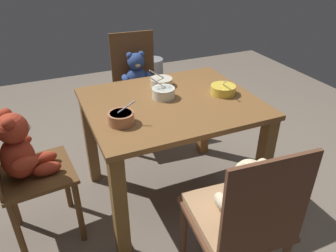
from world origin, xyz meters
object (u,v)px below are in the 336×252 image
at_px(metal_pail, 152,68).
at_px(porridge_bowl_white_center, 163,93).
at_px(teddy_chair_near_left, 21,158).
at_px(porridge_bowl_yellow_near_right, 223,89).
at_px(dining_table, 171,121).
at_px(teddy_chair_near_front, 242,211).
at_px(teddy_chair_far_center, 137,81).
at_px(porridge_bowl_cream_far_center, 161,82).
at_px(porridge_bowl_terracotta_near_left, 121,118).

bearing_deg(metal_pail, porridge_bowl_white_center, -108.87).
bearing_deg(teddy_chair_near_left, porridge_bowl_yellow_near_right, -5.64).
bearing_deg(dining_table, metal_pail, 72.25).
bearing_deg(metal_pail, teddy_chair_near_left, -125.79).
height_order(teddy_chair_near_front, teddy_chair_far_center, teddy_chair_near_front).
bearing_deg(teddy_chair_near_left, porridge_bowl_cream_far_center, 11.09).
bearing_deg(porridge_bowl_yellow_near_right, teddy_chair_near_left, 179.73).
bearing_deg(metal_pail, porridge_bowl_cream_far_center, -108.93).
distance_m(dining_table, metal_pail, 2.31).
bearing_deg(dining_table, teddy_chair_near_left, -178.01).
xyz_separation_m(dining_table, porridge_bowl_cream_far_center, (0.03, 0.24, 0.17)).
height_order(dining_table, porridge_bowl_yellow_near_right, porridge_bowl_yellow_near_right).
xyz_separation_m(teddy_chair_near_left, teddy_chair_far_center, (0.93, 0.83, -0.03)).
distance_m(teddy_chair_near_left, porridge_bowl_white_center, 0.88).
height_order(porridge_bowl_yellow_near_right, porridge_bowl_white_center, same).
bearing_deg(teddy_chair_near_left, teddy_chair_near_front, -46.59).
bearing_deg(teddy_chair_far_center, porridge_bowl_yellow_near_right, 24.12).
bearing_deg(teddy_chair_near_front, porridge_bowl_cream_far_center, 2.15).
relative_size(dining_table, porridge_bowl_yellow_near_right, 6.23).
bearing_deg(porridge_bowl_white_center, teddy_chair_far_center, 84.76).
distance_m(teddy_chair_near_left, porridge_bowl_yellow_near_right, 1.24).
bearing_deg(teddy_chair_near_left, porridge_bowl_white_center, 0.72).
height_order(porridge_bowl_yellow_near_right, metal_pail, porridge_bowl_yellow_near_right).
relative_size(teddy_chair_near_left, metal_pail, 3.32).
bearing_deg(teddy_chair_near_left, porridge_bowl_terracotta_near_left, -18.03).
height_order(dining_table, teddy_chair_near_front, teddy_chair_near_front).
height_order(porridge_bowl_white_center, metal_pail, porridge_bowl_white_center).
bearing_deg(porridge_bowl_terracotta_near_left, porridge_bowl_white_center, 32.47).
bearing_deg(teddy_chair_near_front, porridge_bowl_white_center, 5.59).
relative_size(teddy_chair_near_front, porridge_bowl_white_center, 6.47).
xyz_separation_m(dining_table, teddy_chair_near_left, (-0.88, -0.03, -0.01)).
xyz_separation_m(porridge_bowl_terracotta_near_left, metal_pail, (1.04, 2.30, -0.65)).
bearing_deg(porridge_bowl_cream_far_center, dining_table, -97.87).
relative_size(dining_table, porridge_bowl_terracotta_near_left, 6.91).
distance_m(porridge_bowl_yellow_near_right, porridge_bowl_white_center, 0.38).
height_order(teddy_chair_near_left, metal_pail, teddy_chair_near_left).
height_order(dining_table, porridge_bowl_white_center, porridge_bowl_white_center).
relative_size(porridge_bowl_cream_far_center, porridge_bowl_yellow_near_right, 0.97).
height_order(dining_table, porridge_bowl_terracotta_near_left, porridge_bowl_terracotta_near_left).
bearing_deg(porridge_bowl_terracotta_near_left, teddy_chair_near_front, -61.93).
bearing_deg(porridge_bowl_cream_far_center, metal_pail, 71.07).
bearing_deg(metal_pail, porridge_bowl_yellow_near_right, -99.02).
height_order(dining_table, metal_pail, dining_table).
distance_m(teddy_chair_far_center, porridge_bowl_yellow_near_right, 0.91).
relative_size(dining_table, metal_pail, 3.66).
height_order(porridge_bowl_yellow_near_right, porridge_bowl_terracotta_near_left, same).
bearing_deg(porridge_bowl_white_center, metal_pail, 71.13).
bearing_deg(teddy_chair_near_front, porridge_bowl_yellow_near_right, -20.32).
xyz_separation_m(porridge_bowl_yellow_near_right, metal_pail, (0.35, 2.19, -0.64)).
xyz_separation_m(teddy_chair_near_front, teddy_chair_near_left, (-0.87, 0.76, 0.03)).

